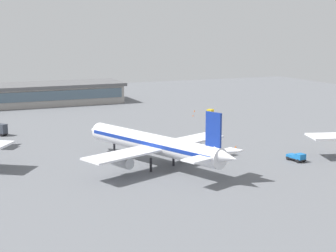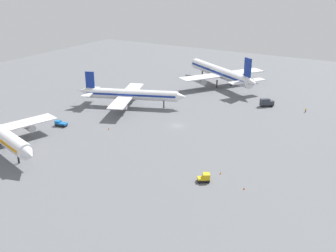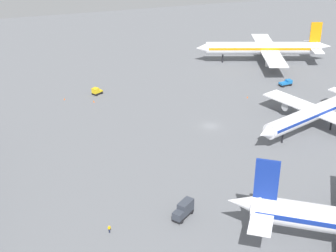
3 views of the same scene
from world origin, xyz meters
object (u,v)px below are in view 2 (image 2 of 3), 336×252
at_px(baggage_tug, 205,178).
at_px(ground_crew_worker, 306,110).
at_px(airplane_at_gate, 130,94).
at_px(airplane_taxiing, 221,73).
at_px(safety_cone_mid_apron, 220,173).
at_px(safety_cone_far_side, 244,188).
at_px(safety_cone_near_gate, 109,129).
at_px(pushback_tractor, 61,123).
at_px(catering_truck, 266,102).

relative_size(baggage_tug, ground_crew_worker, 2.24).
distance_m(airplane_at_gate, ground_crew_worker, 69.86).
xyz_separation_m(airplane_taxiing, baggage_tug, (-91.43, -34.97, -4.96)).
xyz_separation_m(safety_cone_mid_apron, safety_cone_far_side, (-4.66, -8.49, 0.00)).
height_order(airplane_taxiing, baggage_tug, airplane_taxiing).
bearing_deg(safety_cone_near_gate, baggage_tug, -110.71).
relative_size(baggage_tug, safety_cone_far_side, 6.24).
distance_m(pushback_tractor, safety_cone_mid_apron, 64.28).
bearing_deg(baggage_tug, airplane_taxiing, 78.17).
xyz_separation_m(pushback_tractor, safety_cone_far_side, (-9.92, -72.55, -0.67)).
height_order(baggage_tug, safety_cone_near_gate, baggage_tug).
distance_m(catering_truck, pushback_tractor, 81.76).
distance_m(airplane_at_gate, safety_cone_mid_apron, 66.60).
bearing_deg(safety_cone_near_gate, catering_truck, -36.72).
height_order(catering_truck, baggage_tug, catering_truck).
bearing_deg(airplane_taxiing, safety_cone_near_gate, 115.11).
bearing_deg(airplane_taxiing, pushback_tractor, 104.21).
bearing_deg(airplane_at_gate, safety_cone_far_side, -53.83).
height_order(airplane_taxiing, ground_crew_worker, airplane_taxiing).
relative_size(airplane_taxiing, safety_cone_far_side, 81.18).
distance_m(airplane_taxiing, pushback_tractor, 84.81).
relative_size(safety_cone_near_gate, safety_cone_mid_apron, 1.00).
bearing_deg(catering_truck, ground_crew_worker, -36.85).
bearing_deg(catering_truck, safety_cone_near_gate, -165.71).
distance_m(ground_crew_worker, safety_cone_far_side, 69.49).
height_order(airplane_taxiing, safety_cone_far_side, airplane_taxiing).
height_order(airplane_at_gate, safety_cone_mid_apron, airplane_at_gate).
height_order(pushback_tractor, safety_cone_near_gate, pushback_tractor).
xyz_separation_m(airplane_at_gate, catering_truck, (27.81, -48.10, -3.33)).
bearing_deg(ground_crew_worker, safety_cone_far_side, -9.58).
relative_size(airplane_taxiing, safety_cone_near_gate, 81.18).
distance_m(ground_crew_worker, safety_cone_near_gate, 77.07).
height_order(airplane_taxiing, pushback_tractor, airplane_taxiing).
distance_m(catering_truck, ground_crew_worker, 15.63).
height_order(safety_cone_near_gate, safety_cone_mid_apron, same).
xyz_separation_m(airplane_taxiing, safety_cone_mid_apron, (-85.46, -36.92, -5.82)).
distance_m(catering_truck, safety_cone_far_side, 70.74).
bearing_deg(catering_truck, safety_cone_mid_apron, -122.37).
relative_size(airplane_taxiing, ground_crew_worker, 29.17).
height_order(airplane_taxiing, catering_truck, airplane_taxiing).
height_order(airplane_at_gate, pushback_tractor, airplane_at_gate).
height_order(baggage_tug, safety_cone_mid_apron, baggage_tug).
distance_m(baggage_tug, safety_cone_far_side, 10.55).
xyz_separation_m(airplane_at_gate, safety_cone_mid_apron, (-36.43, -55.55, -4.73)).
distance_m(safety_cone_near_gate, safety_cone_mid_apron, 48.38).
bearing_deg(safety_cone_mid_apron, catering_truck, 6.61).
relative_size(safety_cone_near_gate, safety_cone_far_side, 1.00).
distance_m(baggage_tug, safety_cone_near_gate, 48.27).
height_order(ground_crew_worker, safety_cone_mid_apron, ground_crew_worker).
bearing_deg(pushback_tractor, airplane_taxiing, -117.38).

